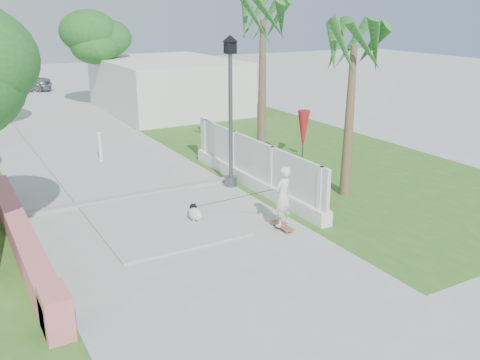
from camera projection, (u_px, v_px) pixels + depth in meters
ground at (236, 289)px, 10.32m from camera, size 90.00×90.00×0.00m
path_strip at (42, 114)px, 26.83m from camera, size 3.20×36.00×0.06m
curb at (134, 195)px, 15.26m from camera, size 6.50×0.25×0.10m
grass_right at (294, 150)px, 20.22m from camera, size 8.00×20.00×0.01m
pink_wall at (24, 243)px, 11.60m from camera, size 0.45×8.20×0.80m
lattice_fence at (254, 170)px, 15.88m from camera, size 0.35×7.00×1.50m
building_right at (167, 85)px, 27.60m from camera, size 6.00×8.00×2.60m
street_lamp at (230, 107)px, 15.47m from camera, size 0.44×0.44×4.44m
bollard at (100, 146)px, 18.49m from camera, size 0.14×0.14×1.09m
patio_umbrella at (303, 131)px, 15.77m from camera, size 0.36×0.36×2.30m
tree_path_right at (100, 41)px, 27.24m from camera, size 3.00×3.00×4.79m
palm_far at (263, 30)px, 16.45m from camera, size 1.80×1.80×5.30m
palm_near at (353, 55)px, 14.27m from camera, size 1.80×1.80×4.70m
skateboarder at (239, 199)px, 13.10m from camera, size 2.00×2.06×1.60m
dog at (195, 213)px, 13.45m from camera, size 0.39×0.64×0.45m
parked_car at (16, 80)px, 33.57m from camera, size 4.58×3.22×1.45m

